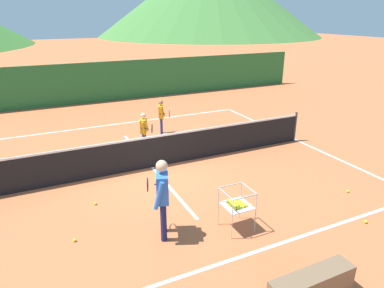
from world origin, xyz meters
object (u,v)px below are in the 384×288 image
Objects in this scene: instructor at (162,192)px; tennis_ball_1 at (366,222)px; tennis_ball_4 at (251,205)px; student_0 at (144,128)px; tennis_net at (151,152)px; tennis_ball_0 at (348,191)px; student_1 at (161,114)px; tennis_ball_2 at (75,240)px; courtside_bench at (312,286)px; tennis_ball_5 at (95,204)px; ball_cart at (236,204)px.

instructor reaches higher than tennis_ball_1.
student_0 is at bearing 104.41° from tennis_ball_4.
tennis_net is 3.43m from instructor.
tennis_net is at bearing 138.13° from tennis_ball_0.
tennis_ball_0 is at bearing -67.11° from student_1.
student_1 is at bearing 104.26° from tennis_ball_1.
tennis_ball_2 is 0.05× the size of courtside_bench.
tennis_ball_0 is at bearing -41.87° from tennis_net.
ball_cart is at bearing -41.87° from tennis_ball_5.
tennis_net is 5.77m from tennis_ball_1.
courtside_bench is at bearing -58.93° from instructor.
tennis_ball_5 is at bearing 138.13° from ball_cart.
student_1 is 19.20× the size of tennis_ball_2.
tennis_ball_0 is 6.64m from tennis_ball_2.
tennis_ball_2 is at bearing 161.56° from instructor.
tennis_ball_5 is (-2.50, 2.24, -0.56)m from ball_cart.
tennis_ball_2 is at bearing -133.44° from tennis_net.
tennis_ball_0 is (2.67, -6.31, -0.75)m from student_1.
student_0 is 18.96× the size of tennis_ball_4.
student_0 is at bearing -129.60° from student_1.
tennis_net is 158.77× the size of tennis_ball_4.
instructor is 1.30× the size of student_0.
tennis_ball_4 is (-1.85, 1.66, 0.00)m from tennis_ball_1.
ball_cart reaches higher than tennis_ball_4.
tennis_ball_1 is at bearing -75.74° from student_1.
tennis_ball_0 is at bearing 33.59° from courtside_bench.
tennis_net is 8.27× the size of student_1.
instructor is 24.69× the size of tennis_ball_2.
courtside_bench is (-0.69, -8.54, -0.56)m from student_1.
tennis_ball_5 is (-2.17, -2.85, -0.74)m from student_0.
tennis_ball_4 is at bearing 4.60° from instructor.
student_0 reaches higher than ball_cart.
tennis_ball_4 is 0.05× the size of courtside_bench.
student_1 is 5.36m from tennis_ball_5.
tennis_ball_1 and tennis_ball_4 have the same top height.
tennis_ball_5 is at bearing 160.20° from tennis_ball_0.
ball_cart is 13.22× the size of tennis_ball_2.
tennis_ball_5 is (-1.04, 1.82, -0.97)m from instructor.
instructor is at bearing -175.40° from tennis_ball_4.
student_1 is at bearing 83.15° from ball_cart.
ball_cart is 3.40m from tennis_ball_5.
tennis_net is at bearing -99.96° from student_0.
courtside_bench reaches higher than tennis_ball_4.
tennis_ball_4 is (1.15, -4.48, -0.74)m from student_0.
tennis_ball_1 is 0.05× the size of courtside_bench.
tennis_net is at bearing -116.32° from student_1.
student_1 is 6.74m from tennis_ball_2.
tennis_ball_2 is at bearing 172.37° from tennis_ball_0.
tennis_ball_0 is 1.00× the size of tennis_ball_2.
student_1 is at bearing 54.22° from tennis_ball_2.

